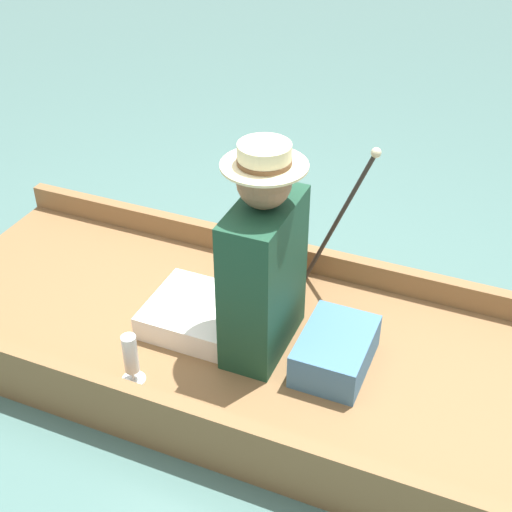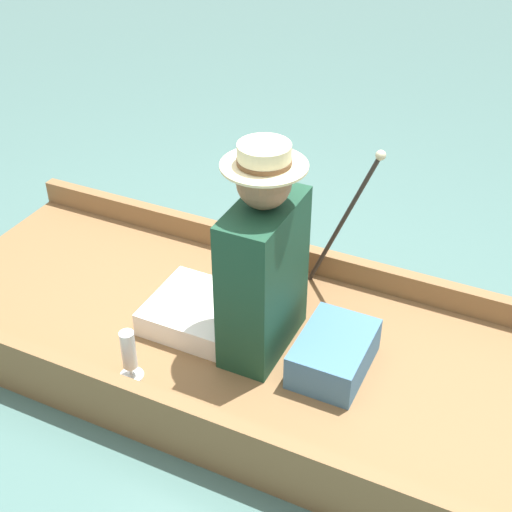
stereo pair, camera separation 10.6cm
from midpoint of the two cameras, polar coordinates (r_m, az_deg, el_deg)
name	(u,v)px [view 1 (the left image)]	position (r m, az deg, el deg)	size (l,w,h in m)	color
ground_plane	(230,356)	(3.19, -3.06, -8.02)	(16.00, 16.00, 0.00)	#476B66
punt_boat	(229,342)	(3.13, -3.11, -6.86)	(1.18, 2.81, 0.27)	brown
seat_cushion	(335,351)	(2.88, 5.32, -7.57)	(0.39, 0.27, 0.16)	teal
seated_person	(250,272)	(2.83, -1.57, -1.32)	(0.44, 0.67, 0.92)	white
teddy_bear	(285,254)	(3.18, 1.39, 0.15)	(0.31, 0.18, 0.44)	#846042
wine_glass	(131,356)	(2.83, -11.07, -7.89)	(0.10, 0.10, 0.22)	silver
walking_cane	(346,206)	(3.11, 6.22, 3.99)	(0.04, 0.31, 0.73)	#2D2823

